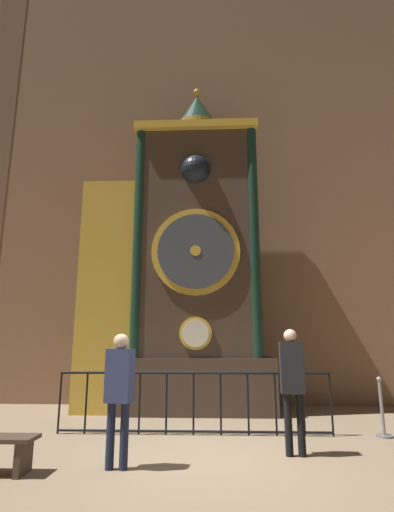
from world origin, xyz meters
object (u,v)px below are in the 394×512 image
at_px(visitor_near, 119,386).
at_px(visitor_far, 292,378).
at_px(stanchion_post, 383,417).
at_px(clock_tower, 179,265).

distance_m(visitor_near, visitor_far, 2.52).
bearing_deg(visitor_far, visitor_near, -159.86).
relative_size(visitor_near, stanchion_post, 1.70).
bearing_deg(clock_tower, visitor_far, -61.52).
height_order(visitor_near, stanchion_post, visitor_near).
bearing_deg(stanchion_post, visitor_near, -154.15).
height_order(visitor_far, stanchion_post, visitor_far).
distance_m(clock_tower, stanchion_post, 5.55).
bearing_deg(clock_tower, stanchion_post, -32.97).
height_order(visitor_near, visitor_far, visitor_far).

